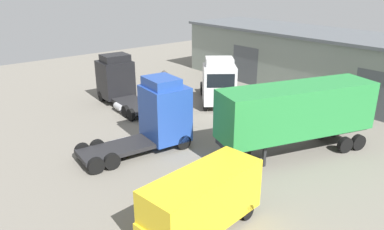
# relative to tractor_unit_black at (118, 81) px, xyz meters

# --- Properties ---
(ground_plane) EXTENTS (60.00, 60.00, 0.00)m
(ground_plane) POSITION_rel_tractor_unit_black_xyz_m (8.89, -1.47, -1.87)
(ground_plane) COLOR slate
(warehouse_building) EXTENTS (29.60, 7.92, 5.28)m
(warehouse_building) POSITION_rel_tractor_unit_black_xyz_m (8.89, 16.24, 0.78)
(warehouse_building) COLOR gray
(warehouse_building) RESTS_ON ground_plane
(tractor_unit_black) EXTENTS (6.73, 2.98, 4.00)m
(tractor_unit_black) POSITION_rel_tractor_unit_black_xyz_m (0.00, 0.00, 0.00)
(tractor_unit_black) COLOR black
(tractor_unit_black) RESTS_ON ground_plane
(container_trailer_green) EXTENTS (5.24, 9.75, 4.16)m
(container_trailer_green) POSITION_rel_tractor_unit_black_xyz_m (15.08, 3.35, 0.76)
(container_trailer_green) COLOR #28843D
(container_trailer_green) RESTS_ON ground_plane
(tractor_unit_blue) EXTENTS (3.15, 6.82, 4.38)m
(tractor_unit_blue) POSITION_rel_tractor_unit_black_xyz_m (9.25, -2.35, 0.18)
(tractor_unit_blue) COLOR #2347A3
(tractor_unit_blue) RESTS_ON ground_plane
(delivery_van_yellow) EXTENTS (2.60, 5.66, 2.61)m
(delivery_van_yellow) POSITION_rel_tractor_unit_black_xyz_m (17.10, -5.77, -0.45)
(delivery_van_yellow) COLOR yellow
(delivery_van_yellow) RESTS_ON ground_plane
(tractor_unit_white) EXTENTS (6.31, 5.70, 4.02)m
(tractor_unit_white) POSITION_rel_tractor_unit_black_xyz_m (5.94, 5.77, 0.03)
(tractor_unit_white) COLOR silver
(tractor_unit_white) RESTS_ON ground_plane
(gravel_pile) EXTENTS (3.06, 3.06, 1.33)m
(gravel_pile) POSITION_rel_tractor_unit_black_xyz_m (-2.55, 6.44, -1.21)
(gravel_pile) COLOR #423D38
(gravel_pile) RESTS_ON ground_plane
(oil_drum) EXTENTS (0.58, 0.58, 0.88)m
(oil_drum) POSITION_rel_tractor_unit_black_xyz_m (7.97, 0.93, -1.43)
(oil_drum) COLOR black
(oil_drum) RESTS_ON ground_plane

